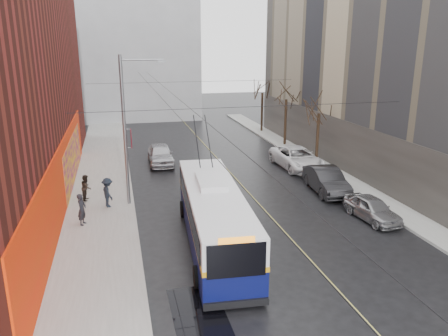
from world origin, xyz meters
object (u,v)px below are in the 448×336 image
object	(u,v)px
parked_car_a	(372,208)
parked_car_b	(326,180)
tree_mid	(287,91)
following_car	(161,154)
tree_far	(263,86)
pedestrian_a	(82,209)
streetlight_pole	(127,128)
pedestrian_c	(108,193)
trolleybus	(214,215)
parked_car_c	(297,158)
tree_near	(320,104)
pedestrian_b	(86,187)

from	to	relation	value
parked_car_a	parked_car_b	size ratio (longest dim) A/B	0.78
tree_mid	following_car	world-z (taller)	tree_mid
tree_far	parked_car_b	bearing A→B (deg)	-96.73
pedestrian_a	tree_far	bearing A→B (deg)	-20.20
streetlight_pole	pedestrian_c	xyz separation A→B (m)	(-1.37, -0.30, -3.80)
trolleybus	pedestrian_c	bearing A→B (deg)	133.81
streetlight_pole	parked_car_c	bearing A→B (deg)	22.23
parked_car_c	tree_mid	bearing A→B (deg)	72.92
trolleybus	parked_car_b	distance (m)	10.77
streetlight_pole	parked_car_c	size ratio (longest dim) A/B	1.51
tree_near	tree_far	distance (m)	14.00
tree_near	tree_mid	bearing A→B (deg)	90.00
trolleybus	parked_car_b	size ratio (longest dim) A/B	2.36
parked_car_a	parked_car_c	size ratio (longest dim) A/B	0.66
tree_far	pedestrian_c	world-z (taller)	tree_far
streetlight_pole	tree_far	world-z (taller)	streetlight_pole
tree_far	following_car	size ratio (longest dim) A/B	1.34
tree_mid	trolleybus	size ratio (longest dim) A/B	0.57
parked_car_a	tree_far	bearing A→B (deg)	80.25
following_car	streetlight_pole	bearing A→B (deg)	-105.28
tree_near	pedestrian_a	distance (m)	20.25
tree_near	tree_mid	world-z (taller)	tree_mid
tree_far	parked_car_c	bearing A→B (deg)	-97.78
trolleybus	following_car	size ratio (longest dim) A/B	2.41
parked_car_b	following_car	size ratio (longest dim) A/B	1.02
parked_car_b	pedestrian_c	xyz separation A→B (m)	(-14.08, 0.31, 0.22)
pedestrian_a	pedestrian_b	world-z (taller)	pedestrian_a
trolleybus	pedestrian_b	xyz separation A→B (m)	(-6.40, 7.77, -0.58)
streetlight_pole	pedestrian_a	size ratio (longest dim) A/B	5.18
pedestrian_b	pedestrian_c	distance (m)	2.05
parked_car_b	pedestrian_b	xyz separation A→B (m)	(-15.39, 1.88, 0.14)
pedestrian_a	trolleybus	bearing A→B (deg)	-102.53
tree_far	pedestrian_b	world-z (taller)	tree_far
tree_far	pedestrian_a	size ratio (longest dim) A/B	3.78
parked_car_c	streetlight_pole	bearing A→B (deg)	-160.16
tree_far	following_car	world-z (taller)	tree_far
tree_near	pedestrian_b	size ratio (longest dim) A/B	3.95
parked_car_c	parked_car_b	bearing A→B (deg)	-96.52
parked_car_b	following_car	xyz separation A→B (m)	(-9.97, 9.72, 0.01)
tree_mid	pedestrian_c	size ratio (longest dim) A/B	3.74
following_car	pedestrian_b	xyz separation A→B (m)	(-5.42, -7.84, 0.12)
tree_far	pedestrian_a	bearing A→B (deg)	-128.15
tree_near	parked_car_c	distance (m)	4.65
streetlight_pole	pedestrian_a	distance (m)	5.42
streetlight_pole	pedestrian_c	bearing A→B (deg)	-167.76
parked_car_c	tree_near	bearing A→B (deg)	15.10
tree_mid	following_car	bearing A→B (deg)	-162.62
pedestrian_b	streetlight_pole	bearing A→B (deg)	-107.40
tree_far	following_car	bearing A→B (deg)	-138.74
streetlight_pole	tree_far	bearing A→B (deg)	52.88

